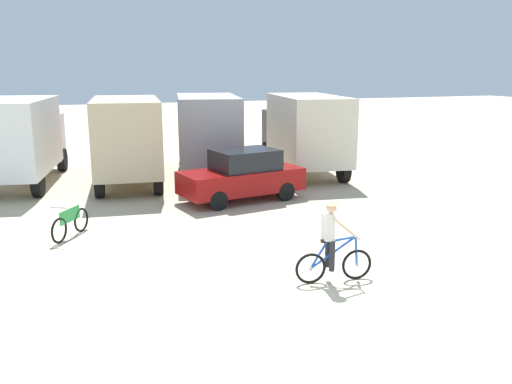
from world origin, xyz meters
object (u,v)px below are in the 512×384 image
Objects in this scene: cyclist_orange_shirt at (332,244)px; bicycle_spare at (70,223)px; sedan_parked at (242,175)px; box_truck_tan_camper at (127,136)px; box_truck_grey_hauler at (207,130)px; box_truck_avon_van at (19,137)px; box_truck_cream_rv at (304,130)px.

cyclist_orange_shirt reaches higher than bicycle_spare.
sedan_parked is at bearing 86.09° from cyclist_orange_shirt.
box_truck_tan_camper reaches higher than sedan_parked.
box_truck_grey_hauler is 4.81× the size of bicycle_spare.
box_truck_avon_van is at bearing 101.46° from bicycle_spare.
cyclist_orange_shirt is at bearing -76.55° from box_truck_tan_camper.
cyclist_orange_shirt is (6.76, -12.94, -1.03)m from box_truck_avon_van.
bicycle_spare is at bearing -78.54° from box_truck_avon_van.
box_truck_grey_hauler and box_truck_cream_rv have the same top height.
box_truck_avon_van reaches higher than cyclist_orange_shirt.
box_truck_cream_rv is 12.38m from cyclist_orange_shirt.
box_truck_grey_hauler reaches higher than cyclist_orange_shirt.
box_truck_tan_camper is at bearing 177.21° from box_truck_cream_rv.
box_truck_avon_van and box_truck_tan_camper have the same top height.
cyclist_orange_shirt is 7.35m from bicycle_spare.
cyclist_orange_shirt is at bearing -92.89° from box_truck_grey_hauler.
box_truck_cream_rv is at bearing 32.65° from bicycle_spare.
box_truck_grey_hauler is 5.29m from sedan_parked.
sedan_parked is (-4.07, -3.86, -0.99)m from box_truck_cream_rv.
box_truck_grey_hauler is at bearing -1.25° from box_truck_avon_van.
box_truck_avon_van is 4.80× the size of bicycle_spare.
box_truck_tan_camper is at bearing -164.33° from box_truck_grey_hauler.
sedan_parked is 2.45× the size of cyclist_orange_shirt.
box_truck_avon_van reaches higher than bicycle_spare.
box_truck_cream_rv is (7.41, -0.36, 0.00)m from box_truck_tan_camper.
cyclist_orange_shirt is at bearing -45.02° from bicycle_spare.
box_truck_tan_camper is at bearing 103.45° from cyclist_orange_shirt.
box_truck_tan_camper is 4.75× the size of bicycle_spare.
box_truck_avon_van is 3.87× the size of cyclist_orange_shirt.
box_truck_avon_van is at bearing 143.65° from sedan_parked.
box_truck_tan_camper reaches higher than bicycle_spare.
box_truck_avon_van is 14.64m from cyclist_orange_shirt.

